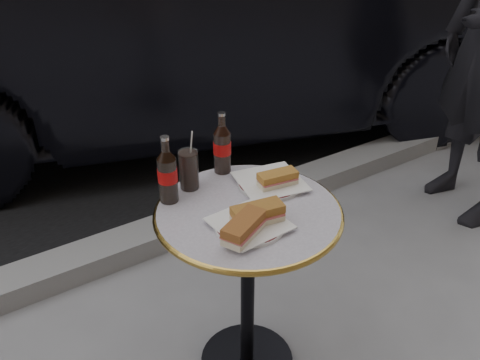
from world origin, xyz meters
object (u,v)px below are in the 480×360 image
plate_left (249,225)px  cola_bottle_right (222,143)px  cola_bottle_left (167,169)px  cola_glass (189,170)px  parked_car (199,17)px  plate_right (270,183)px  bistro_table (248,294)px

plate_left → cola_bottle_right: 0.38m
plate_left → cola_bottle_left: size_ratio=0.93×
cola_glass → parked_car: parked_car is taller
plate_left → plate_right: same height
plate_left → parked_car: (1.01, 2.12, 0.07)m
parked_car → plate_left: bearing=171.8°
plate_left → cola_bottle_right: cola_bottle_right is taller
plate_left → cola_bottle_left: 0.33m
plate_right → plate_left: bearing=-139.9°
cola_bottle_right → cola_glass: size_ratio=1.65×
plate_left → plate_right: 0.26m
cola_bottle_right → bistro_table: bearing=-103.3°
plate_right → parked_car: parked_car is taller
cola_bottle_left → parked_car: parked_car is taller
bistro_table → cola_glass: size_ratio=5.18×
plate_right → cola_glass: size_ratio=1.63×
bistro_table → cola_glass: (-0.09, 0.23, 0.44)m
plate_left → cola_glass: bearing=98.0°
plate_right → cola_bottle_right: 0.22m
cola_bottle_left → cola_bottle_right: bearing=15.8°
cola_bottle_right → plate_right: bearing=-62.8°
bistro_table → cola_bottle_left: size_ratio=3.08×
plate_left → parked_car: 2.35m
bistro_table → parked_car: 2.30m
bistro_table → plate_right: size_ratio=3.18×
plate_left → bistro_table: bearing=58.2°
plate_right → parked_car: size_ratio=0.05×
bistro_table → cola_glass: bearing=112.4°
cola_bottle_left → parked_car: (1.15, 1.85, -0.05)m
cola_glass → plate_right: bearing=-29.5°
plate_left → cola_bottle_left: cola_bottle_left is taller
plate_right → cola_glass: cola_glass is taller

